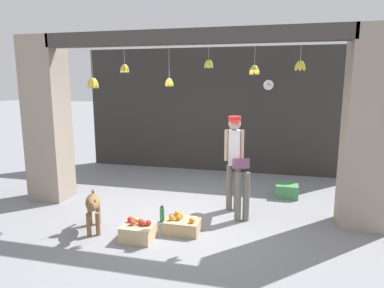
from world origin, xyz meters
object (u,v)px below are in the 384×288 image
at_px(fruit_crate_apples, 138,231).
at_px(produce_box_green, 287,190).
at_px(water_bottle, 162,214).
at_px(worker_stooping, 240,175).
at_px(wall_clock, 268,85).
at_px(fruit_crate_oranges, 182,225).
at_px(dog, 93,206).
at_px(shopkeeper, 234,155).

xyz_separation_m(fruit_crate_apples, produce_box_green, (2.19, 2.51, 0.00)).
relative_size(produce_box_green, water_bottle, 1.57).
height_order(worker_stooping, fruit_crate_apples, worker_stooping).
relative_size(worker_stooping, wall_clock, 4.20).
height_order(fruit_crate_apples, water_bottle, fruit_crate_apples).
bearing_deg(fruit_crate_apples, produce_box_green, 48.93).
height_order(produce_box_green, water_bottle, water_bottle).
bearing_deg(water_bottle, fruit_crate_oranges, -35.04).
distance_m(dog, wall_clock, 5.11).
relative_size(dog, worker_stooping, 0.69).
xyz_separation_m(fruit_crate_oranges, wall_clock, (1.13, 3.79, 2.12)).
bearing_deg(fruit_crate_oranges, wall_clock, 73.39).
bearing_deg(produce_box_green, fruit_crate_oranges, -127.54).
bearing_deg(fruit_crate_oranges, water_bottle, 144.96).
height_order(fruit_crate_oranges, water_bottle, fruit_crate_oranges).
distance_m(shopkeeper, water_bottle, 1.63).
xyz_separation_m(worker_stooping, wall_clock, (0.35, 2.88, 1.50)).
distance_m(produce_box_green, water_bottle, 2.74).
bearing_deg(dog, produce_box_green, 100.23).
bearing_deg(dog, worker_stooping, 90.54).
height_order(worker_stooping, water_bottle, worker_stooping).
bearing_deg(worker_stooping, shopkeeper, 105.76).
relative_size(dog, fruit_crate_oranges, 1.42).
xyz_separation_m(worker_stooping, fruit_crate_oranges, (-0.79, -0.91, -0.62)).
xyz_separation_m(worker_stooping, fruit_crate_apples, (-1.35, -1.31, -0.60)).
bearing_deg(worker_stooping, dog, -167.35).
height_order(fruit_crate_apples, wall_clock, wall_clock).
bearing_deg(worker_stooping, fruit_crate_oranges, -146.96).
distance_m(dog, worker_stooping, 2.48).
distance_m(fruit_crate_apples, wall_clock, 4.99).
distance_m(shopkeeper, wall_clock, 2.96).
height_order(dog, produce_box_green, dog).
height_order(dog, fruit_crate_oranges, dog).
bearing_deg(water_bottle, fruit_crate_apples, -100.47).
bearing_deg(wall_clock, fruit_crate_oranges, -106.61).
relative_size(shopkeeper, produce_box_green, 3.90).
xyz_separation_m(fruit_crate_oranges, fruit_crate_apples, (-0.57, -0.40, 0.02)).
bearing_deg(dog, fruit_crate_apples, 52.81).
bearing_deg(dog, shopkeeper, 96.75).
distance_m(fruit_crate_apples, water_bottle, 0.72).
bearing_deg(fruit_crate_apples, shopkeeper, 51.82).
xyz_separation_m(dog, wall_clock, (2.50, 4.07, 1.82)).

